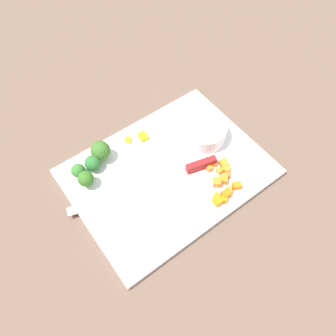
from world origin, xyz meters
TOP-DOWN VIEW (x-y plane):
  - ground_plane at (0.00, 0.00)m, footprint 4.00×4.00m
  - cutting_board at (0.00, 0.00)m, footprint 0.40×0.30m
  - prep_bowl at (0.12, 0.03)m, footprint 0.10×0.10m
  - chef_knife at (-0.00, -0.02)m, footprint 0.31×0.10m
  - carrot_dice_0 at (0.09, -0.05)m, footprint 0.01×0.01m
  - carrot_dice_1 at (0.04, -0.11)m, footprint 0.02×0.02m
  - carrot_dice_2 at (0.09, -0.12)m, footprint 0.02×0.02m
  - carrot_dice_3 at (0.07, -0.11)m, footprint 0.02×0.02m
  - carrot_dice_4 at (0.10, -0.06)m, footprint 0.02×0.02m
  - carrot_dice_5 at (0.09, -0.08)m, footprint 0.02×0.02m
  - carrot_dice_6 at (0.08, -0.09)m, footprint 0.02×0.02m
  - carrot_dice_7 at (0.10, -0.07)m, footprint 0.02×0.02m
  - carrot_dice_8 at (0.06, -0.12)m, footprint 0.02×0.02m
  - carrot_dice_9 at (0.05, -0.12)m, footprint 0.02×0.02m
  - carrot_dice_10 at (0.08, -0.07)m, footprint 0.01×0.01m
  - carrot_dice_11 at (0.06, -0.09)m, footprint 0.02×0.02m
  - carrot_dice_12 at (0.03, -0.12)m, footprint 0.02×0.02m
  - carrot_dice_13 at (0.07, -0.05)m, footprint 0.01×0.01m
  - pepper_dice_0 at (0.01, 0.10)m, footprint 0.02×0.02m
  - pepper_dice_1 at (-0.03, 0.12)m, footprint 0.02×0.02m
  - broccoli_floret_0 at (-0.15, 0.07)m, footprint 0.03×0.03m
  - broccoli_floret_1 at (-0.15, 0.10)m, footprint 0.03×0.03m
  - broccoli_floret_2 at (-0.09, 0.11)m, footprint 0.04×0.04m
  - broccoli_floret_3 at (-0.12, 0.10)m, footprint 0.03×0.03m

SIDE VIEW (x-z plane):
  - ground_plane at x=0.00m, z-range 0.00..0.00m
  - cutting_board at x=0.00m, z-range 0.00..0.01m
  - carrot_dice_0 at x=0.09m, z-range 0.01..0.02m
  - carrot_dice_5 at x=0.09m, z-range 0.01..0.02m
  - carrot_dice_10 at x=0.08m, z-range 0.01..0.02m
  - pepper_dice_1 at x=-0.03m, z-range 0.01..0.02m
  - carrot_dice_13 at x=0.07m, z-range 0.01..0.02m
  - carrot_dice_3 at x=0.07m, z-range 0.01..0.02m
  - carrot_dice_9 at x=0.05m, z-range 0.01..0.02m
  - carrot_dice_1 at x=0.04m, z-range 0.01..0.02m
  - carrot_dice_7 at x=0.10m, z-range 0.01..0.02m
  - carrot_dice_8 at x=0.06m, z-range 0.01..0.03m
  - pepper_dice_0 at x=0.01m, z-range 0.01..0.03m
  - carrot_dice_4 at x=0.10m, z-range 0.01..0.03m
  - carrot_dice_6 at x=0.08m, z-range 0.01..0.03m
  - carrot_dice_2 at x=0.09m, z-range 0.01..0.03m
  - carrot_dice_12 at x=0.03m, z-range 0.01..0.03m
  - carrot_dice_11 at x=0.06m, z-range 0.01..0.03m
  - chef_knife at x=0.00m, z-range 0.01..0.03m
  - broccoli_floret_1 at x=-0.15m, z-range 0.01..0.04m
  - prep_bowl at x=0.12m, z-range 0.01..0.05m
  - broccoli_floret_3 at x=-0.12m, z-range 0.01..0.05m
  - broccoli_floret_0 at x=-0.15m, z-range 0.02..0.06m
  - broccoli_floret_2 at x=-0.09m, z-range 0.01..0.06m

